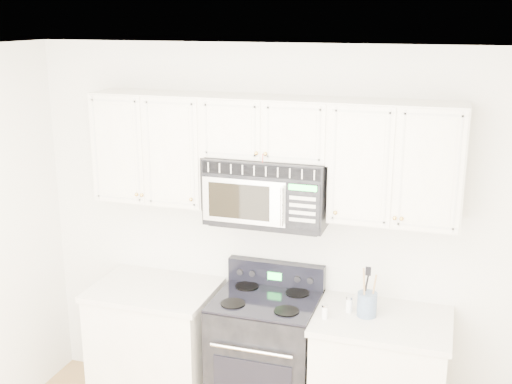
% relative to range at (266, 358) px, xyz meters
% --- Properties ---
extents(room, '(3.51, 3.51, 2.61)m').
position_rel_range_xyz_m(room, '(-0.02, -1.46, 0.82)').
color(room, olive).
rests_on(room, ground).
extents(base_cabinet_left, '(0.86, 0.65, 0.92)m').
position_rel_range_xyz_m(base_cabinet_left, '(-0.82, -0.02, -0.06)').
color(base_cabinet_left, beige).
rests_on(base_cabinet_left, ground).
extents(range, '(0.69, 0.63, 1.10)m').
position_rel_range_xyz_m(range, '(0.00, 0.00, 0.00)').
color(range, black).
rests_on(range, ground).
extents(upper_cabinets, '(2.44, 0.37, 0.75)m').
position_rel_range_xyz_m(upper_cabinets, '(-0.02, 0.13, 1.45)').
color(upper_cabinets, beige).
rests_on(upper_cabinets, ground).
extents(microwave, '(0.79, 0.44, 0.44)m').
position_rel_range_xyz_m(microwave, '(-0.01, 0.09, 1.18)').
color(microwave, black).
rests_on(microwave, ground).
extents(utensil_crock, '(0.13, 0.13, 0.33)m').
position_rel_range_xyz_m(utensil_crock, '(0.68, -0.02, 0.52)').
color(utensil_crock, slate).
rests_on(utensil_crock, base_cabinet_right).
extents(shaker_salt, '(0.04, 0.04, 0.10)m').
position_rel_range_xyz_m(shaker_salt, '(0.43, -0.14, 0.48)').
color(shaker_salt, white).
rests_on(shaker_salt, base_cabinet_right).
extents(shaker_pepper, '(0.05, 0.05, 0.11)m').
position_rel_range_xyz_m(shaker_pepper, '(0.56, -0.00, 0.49)').
color(shaker_pepper, white).
rests_on(shaker_pepper, base_cabinet_right).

